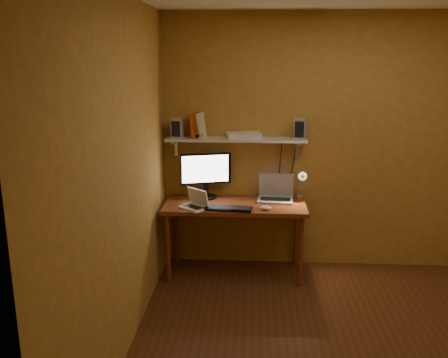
# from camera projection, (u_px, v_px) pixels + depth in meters

# --- Properties ---
(room) EXTENTS (3.44, 3.24, 2.64)m
(room) POSITION_uv_depth(u_px,v_px,m) (366.00, 184.00, 3.27)
(room) COLOR #552915
(room) RESTS_ON ground
(desk) EXTENTS (1.40, 0.60, 0.75)m
(desk) POSITION_uv_depth(u_px,v_px,m) (235.00, 212.00, 4.72)
(desk) COLOR brown
(desk) RESTS_ON ground
(wall_shelf) EXTENTS (1.40, 0.25, 0.21)m
(wall_shelf) POSITION_uv_depth(u_px,v_px,m) (236.00, 140.00, 4.73)
(wall_shelf) COLOR silver
(wall_shelf) RESTS_ON room
(monitor) EXTENTS (0.51, 0.27, 0.47)m
(monitor) POSITION_uv_depth(u_px,v_px,m) (206.00, 173.00, 4.84)
(monitor) COLOR black
(monitor) RESTS_ON desk
(laptop) EXTENTS (0.37, 0.29, 0.26)m
(laptop) POSITION_uv_depth(u_px,v_px,m) (276.00, 193.00, 4.81)
(laptop) COLOR #919399
(laptop) RESTS_ON desk
(netbook) EXTENTS (0.30, 0.29, 0.19)m
(netbook) POSITION_uv_depth(u_px,v_px,m) (195.00, 203.00, 4.54)
(netbook) COLOR silver
(netbook) RESTS_ON desk
(keyboard) EXTENTS (0.47, 0.20, 0.02)m
(keyboard) POSITION_uv_depth(u_px,v_px,m) (228.00, 208.00, 4.50)
(keyboard) COLOR black
(keyboard) RESTS_ON desk
(mouse) EXTENTS (0.12, 0.09, 0.04)m
(mouse) POSITION_uv_depth(u_px,v_px,m) (266.00, 208.00, 4.50)
(mouse) COLOR silver
(mouse) RESTS_ON desk
(desk_lamp) EXTENTS (0.09, 0.23, 0.38)m
(desk_lamp) POSITION_uv_depth(u_px,v_px,m) (301.00, 181.00, 4.73)
(desk_lamp) COLOR silver
(desk_lamp) RESTS_ON desk
(speaker_left) EXTENTS (0.12, 0.12, 0.20)m
(speaker_left) POSITION_uv_depth(u_px,v_px,m) (177.00, 128.00, 4.72)
(speaker_left) COLOR #919399
(speaker_left) RESTS_ON wall_shelf
(speaker_right) EXTENTS (0.14, 0.14, 0.20)m
(speaker_right) POSITION_uv_depth(u_px,v_px,m) (300.00, 129.00, 4.67)
(speaker_right) COLOR #919399
(speaker_right) RESTS_ON wall_shelf
(books) EXTENTS (0.16, 0.18, 0.25)m
(books) POSITION_uv_depth(u_px,v_px,m) (198.00, 125.00, 4.73)
(books) COLOR #D13E00
(books) RESTS_ON wall_shelf
(shelf_camera) EXTENTS (0.10, 0.05, 0.06)m
(shelf_camera) POSITION_uv_depth(u_px,v_px,m) (198.00, 136.00, 4.69)
(shelf_camera) COLOR silver
(shelf_camera) RESTS_ON wall_shelf
(router) EXTENTS (0.37, 0.28, 0.06)m
(router) POSITION_uv_depth(u_px,v_px,m) (244.00, 135.00, 4.72)
(router) COLOR silver
(router) RESTS_ON wall_shelf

